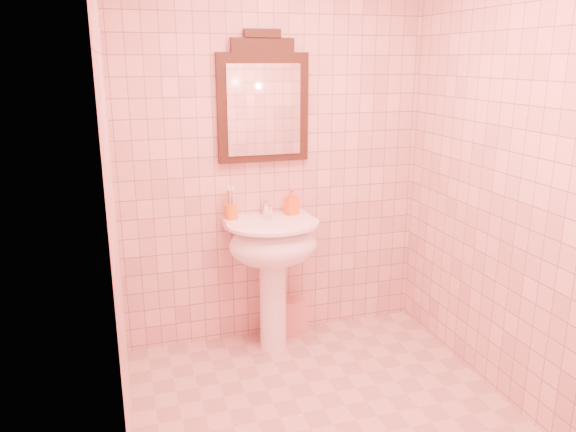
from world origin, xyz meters
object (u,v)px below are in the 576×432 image
object	(u,v)px
toothbrush_cup	(231,211)
mirror	(263,102)
soap_dispenser	(291,202)
towel	(290,316)
pedestal_sink	(273,253)

from	to	relation	value
toothbrush_cup	mirror	bearing A→B (deg)	13.60
soap_dispenser	mirror	bearing A→B (deg)	143.27
mirror	soap_dispenser	size ratio (longest dim) A/B	4.75
mirror	towel	xyz separation A→B (m)	(0.17, -0.03, -1.46)
towel	soap_dispenser	bearing A→B (deg)	-99.84
pedestal_sink	mirror	bearing A→B (deg)	90.00
toothbrush_cup	soap_dispenser	bearing A→B (deg)	-1.63
pedestal_sink	mirror	xyz separation A→B (m)	(0.00, 0.20, 0.92)
toothbrush_cup	pedestal_sink	bearing A→B (deg)	-32.35
soap_dispenser	toothbrush_cup	bearing A→B (deg)	163.94
mirror	towel	world-z (taller)	mirror
towel	pedestal_sink	bearing A→B (deg)	-135.03
mirror	towel	bearing A→B (deg)	-10.88
soap_dispenser	towel	world-z (taller)	soap_dispenser
pedestal_sink	toothbrush_cup	world-z (taller)	toothbrush_cup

